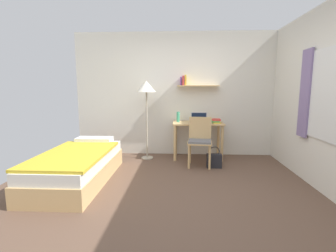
{
  "coord_description": "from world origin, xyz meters",
  "views": [
    {
      "loc": [
        0.05,
        -3.26,
        1.43
      ],
      "look_at": [
        -0.14,
        0.51,
        0.85
      ],
      "focal_mm": 26.14,
      "sensor_mm": 36.0,
      "label": 1
    }
  ],
  "objects_px": {
    "water_bottle": "(178,117)",
    "book_stack": "(216,121)",
    "bed": "(78,166)",
    "desk": "(198,129)",
    "laptop": "(199,120)",
    "standing_lamp": "(146,91)",
    "handbag": "(214,160)",
    "desk_chair": "(200,139)"
  },
  "relations": [
    {
      "from": "laptop",
      "to": "water_bottle",
      "type": "distance_m",
      "value": 0.43
    },
    {
      "from": "water_bottle",
      "to": "book_stack",
      "type": "relative_size",
      "value": 0.89
    },
    {
      "from": "desk_chair",
      "to": "desk",
      "type": "bearing_deg",
      "value": 90.5
    },
    {
      "from": "bed",
      "to": "water_bottle",
      "type": "distance_m",
      "value": 2.18
    },
    {
      "from": "standing_lamp",
      "to": "water_bottle",
      "type": "relative_size",
      "value": 7.45
    },
    {
      "from": "bed",
      "to": "standing_lamp",
      "type": "relative_size",
      "value": 1.23
    },
    {
      "from": "bed",
      "to": "desk",
      "type": "bearing_deg",
      "value": 35.47
    },
    {
      "from": "bed",
      "to": "book_stack",
      "type": "bearing_deg",
      "value": 30.18
    },
    {
      "from": "bed",
      "to": "standing_lamp",
      "type": "height_order",
      "value": "standing_lamp"
    },
    {
      "from": "desk_chair",
      "to": "handbag",
      "type": "bearing_deg",
      "value": -22.71
    },
    {
      "from": "laptop",
      "to": "book_stack",
      "type": "bearing_deg",
      "value": -10.02
    },
    {
      "from": "book_stack",
      "to": "desk",
      "type": "bearing_deg",
      "value": 172.88
    },
    {
      "from": "bed",
      "to": "desk",
      "type": "relative_size",
      "value": 1.92
    },
    {
      "from": "book_stack",
      "to": "handbag",
      "type": "xyz_separation_m",
      "value": [
        -0.1,
        -0.57,
        -0.65
      ]
    },
    {
      "from": "bed",
      "to": "handbag",
      "type": "distance_m",
      "value": 2.34
    },
    {
      "from": "desk",
      "to": "handbag",
      "type": "height_order",
      "value": "desk"
    },
    {
      "from": "desk",
      "to": "desk_chair",
      "type": "relative_size",
      "value": 1.13
    },
    {
      "from": "bed",
      "to": "laptop",
      "type": "xyz_separation_m",
      "value": [
        1.96,
        1.4,
        0.56
      ]
    },
    {
      "from": "bed",
      "to": "water_bottle",
      "type": "bearing_deg",
      "value": 42.87
    },
    {
      "from": "laptop",
      "to": "standing_lamp",
      "type": "bearing_deg",
      "value": -174.57
    },
    {
      "from": "book_stack",
      "to": "water_bottle",
      "type": "bearing_deg",
      "value": 173.68
    },
    {
      "from": "standing_lamp",
      "to": "book_stack",
      "type": "height_order",
      "value": "standing_lamp"
    },
    {
      "from": "standing_lamp",
      "to": "book_stack",
      "type": "relative_size",
      "value": 6.62
    },
    {
      "from": "bed",
      "to": "book_stack",
      "type": "height_order",
      "value": "book_stack"
    },
    {
      "from": "bed",
      "to": "laptop",
      "type": "relative_size",
      "value": 5.7
    },
    {
      "from": "book_stack",
      "to": "laptop",
      "type": "bearing_deg",
      "value": 169.98
    },
    {
      "from": "desk",
      "to": "book_stack",
      "type": "relative_size",
      "value": 4.26
    },
    {
      "from": "standing_lamp",
      "to": "handbag",
      "type": "bearing_deg",
      "value": -21.92
    },
    {
      "from": "desk_chair",
      "to": "handbag",
      "type": "relative_size",
      "value": 2.3
    },
    {
      "from": "laptop",
      "to": "bed",
      "type": "bearing_deg",
      "value": -144.56
    },
    {
      "from": "desk",
      "to": "laptop",
      "type": "distance_m",
      "value": 0.2
    },
    {
      "from": "laptop",
      "to": "book_stack",
      "type": "height_order",
      "value": "laptop"
    },
    {
      "from": "bed",
      "to": "laptop",
      "type": "distance_m",
      "value": 2.47
    },
    {
      "from": "water_bottle",
      "to": "handbag",
      "type": "height_order",
      "value": "water_bottle"
    },
    {
      "from": "desk",
      "to": "book_stack",
      "type": "bearing_deg",
      "value": -7.12
    },
    {
      "from": "laptop",
      "to": "handbag",
      "type": "relative_size",
      "value": 0.87
    },
    {
      "from": "bed",
      "to": "desk_chair",
      "type": "relative_size",
      "value": 2.16
    },
    {
      "from": "desk",
      "to": "laptop",
      "type": "height_order",
      "value": "laptop"
    },
    {
      "from": "bed",
      "to": "standing_lamp",
      "type": "xyz_separation_m",
      "value": [
        0.9,
        1.3,
        1.14
      ]
    },
    {
      "from": "desk",
      "to": "book_stack",
      "type": "distance_m",
      "value": 0.41
    },
    {
      "from": "standing_lamp",
      "to": "handbag",
      "type": "distance_m",
      "value": 1.88
    },
    {
      "from": "book_stack",
      "to": "handbag",
      "type": "distance_m",
      "value": 0.87
    }
  ]
}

